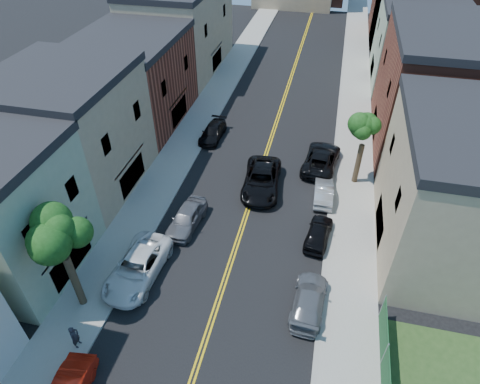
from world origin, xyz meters
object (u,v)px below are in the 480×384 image
Objects in this scene: silver_car_right at (324,191)px; black_suv_lane at (262,180)px; grey_car_left at (187,218)px; black_car_left at (213,132)px; grey_car_right at (309,300)px; pedestrian_left at (75,337)px; black_car_right at (319,233)px; dark_car_right_far at (321,159)px; white_pickup at (137,267)px.

black_suv_lane is (-5.00, 0.13, 0.19)m from silver_car_right.
black_car_left is at bearing 102.80° from grey_car_left.
grey_car_left reaches higher than grey_car_right.
pedestrian_left is (-1.20, -22.67, 0.30)m from black_car_left.
dark_car_right_far reaches higher than black_car_right.
dark_car_right_far reaches higher than black_car_left.
black_suv_lane is (4.47, 5.56, 0.09)m from grey_car_left.
silver_car_right is at bearing 102.99° from dark_car_right_far.
pedestrian_left reaches higher than black_car_right.
black_car_left is 15.87m from black_car_right.
white_pickup is 1.44× the size of silver_car_right.
black_suv_lane is (6.00, 10.71, 0.04)m from white_pickup.
dark_car_right_far is at bearing -85.53° from silver_car_right.
black_car_right is 9.06m from dark_car_right_far.
pedestrian_left reaches higher than white_pickup.
white_pickup is 1.00× the size of dark_car_right_far.
grey_car_left is 0.73× the size of black_suv_lane.
grey_car_right is 0.75× the size of black_suv_lane.
black_suv_lane is at bearing -3.82° from silver_car_right.
black_suv_lane is (6.00, -6.58, 0.21)m from black_car_left.
black_car_right is (11.00, -11.44, 0.02)m from black_car_left.
pedestrian_left is (-12.20, -15.96, 0.28)m from silver_car_right.
silver_car_right is at bearing -37.27° from pedestrian_left.
white_pickup is at bearing 35.30° from black_car_right.
silver_car_right is at bearing -29.21° from black_car_left.
black_car_right is 2.47× the size of pedestrian_left.
pedestrian_left reaches higher than black_car_left.
black_car_right reaches higher than silver_car_right.
grey_car_right is at bearing -22.82° from grey_car_left.
silver_car_right reaches higher than black_car_left.
white_pickup is at bearing -12.46° from pedestrian_left.
silver_car_right is (11.00, 10.58, -0.14)m from white_pickup.
black_suv_lane reaches higher than grey_car_right.
black_car_right is at bearing 99.43° from dark_car_right_far.
grey_car_left is at bearing 76.34° from white_pickup.
pedestrian_left reaches higher than black_suv_lane.
black_car_right is at bearing -87.70° from grey_car_right.
grey_car_left reaches higher than black_car_left.
grey_car_right is (9.36, -5.07, -0.09)m from grey_car_left.
silver_car_right is 0.69× the size of dark_car_right_far.
silver_car_right is 2.55× the size of pedestrian_left.
black_suv_lane reaches higher than dark_car_right_far.
grey_car_right reaches higher than black_car_right.
black_suv_lane is (-4.48, -4.19, 0.04)m from dark_car_right_far.
pedestrian_left is at bearing 27.64° from grey_car_right.
dark_car_right_far is (-0.52, 9.05, 0.14)m from black_car_right.
white_pickup reaches higher than silver_car_right.
silver_car_right is at bearing 35.46° from grey_car_left.
pedestrian_left is (-12.20, -11.23, 0.28)m from black_car_right.
grey_car_right is at bearing -65.59° from pedestrian_left.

